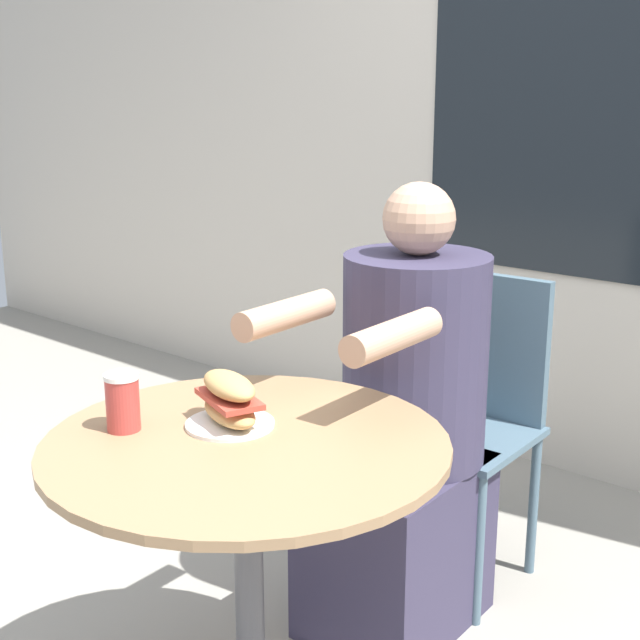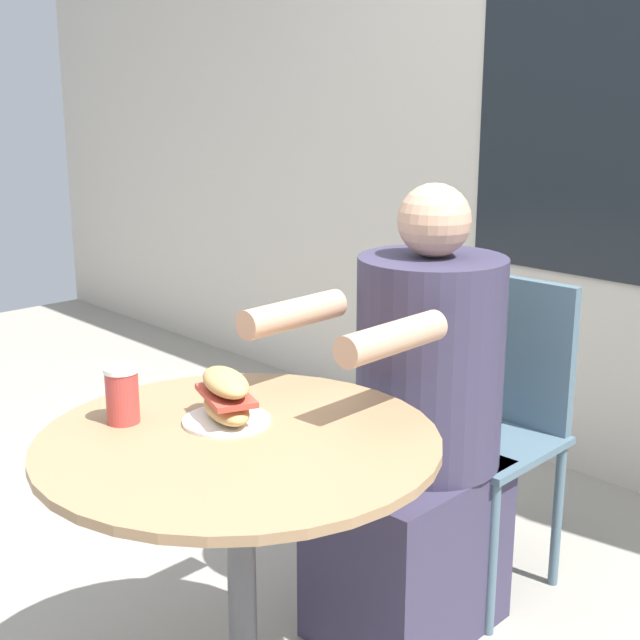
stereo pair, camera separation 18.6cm
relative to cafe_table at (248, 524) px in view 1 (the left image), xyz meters
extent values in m
cube|color=beige|center=(0.00, 1.80, 0.87)|extent=(8.00, 0.08, 2.80)
cube|color=black|center=(-0.02, 1.75, 0.98)|extent=(1.44, 0.01, 1.54)
cylinder|color=#997551|center=(0.00, 0.00, 0.17)|extent=(0.81, 0.81, 0.02)
cylinder|color=#515156|center=(0.00, 0.00, -0.17)|extent=(0.06, 0.06, 0.67)
cube|color=slate|center=(-0.04, 0.86, -0.09)|extent=(0.40, 0.40, 0.02)
cube|color=slate|center=(-0.05, 1.03, 0.13)|extent=(0.35, 0.05, 0.42)
cylinder|color=slate|center=(0.13, 0.70, -0.31)|extent=(0.03, 0.03, 0.43)
cylinder|color=slate|center=(-0.20, 0.69, -0.31)|extent=(0.03, 0.03, 0.43)
cylinder|color=slate|center=(0.11, 1.03, -0.31)|extent=(0.03, 0.03, 0.43)
cylinder|color=slate|center=(-0.21, 1.02, -0.31)|extent=(0.03, 0.03, 0.43)
cube|color=#38334C|center=(-0.04, 0.57, -0.30)|extent=(0.37, 0.48, 0.45)
cylinder|color=#38334C|center=(-0.04, 0.64, 0.19)|extent=(0.37, 0.37, 0.53)
sphere|color=tan|center=(-0.04, 0.64, 0.55)|extent=(0.18, 0.18, 0.18)
cylinder|color=tan|center=(0.12, 0.32, 0.35)|extent=(0.08, 0.30, 0.07)
cylinder|color=tan|center=(-0.17, 0.30, 0.35)|extent=(0.08, 0.30, 0.07)
cylinder|color=white|center=(-0.08, 0.03, 0.19)|extent=(0.18, 0.18, 0.01)
ellipsoid|color=tan|center=(-0.08, 0.03, 0.21)|extent=(0.20, 0.14, 0.05)
cube|color=#B74233|center=(-0.08, 0.03, 0.24)|extent=(0.19, 0.14, 0.01)
ellipsoid|color=tan|center=(-0.08, 0.03, 0.27)|extent=(0.20, 0.14, 0.05)
cylinder|color=#B73D38|center=(-0.23, -0.12, 0.24)|extent=(0.07, 0.07, 0.11)
cylinder|color=white|center=(-0.23, -0.12, 0.30)|extent=(0.07, 0.07, 0.01)
camera|label=1|loc=(1.18, -1.14, 0.86)|focal=50.00mm
camera|label=2|loc=(1.31, -1.01, 0.86)|focal=50.00mm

